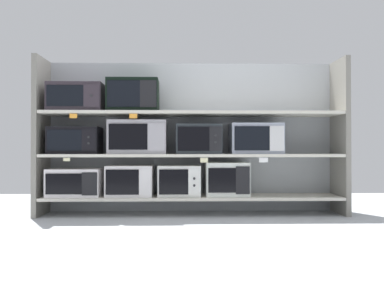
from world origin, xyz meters
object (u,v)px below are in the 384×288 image
Objects in this scene: microwave_5 at (138,137)px; microwave_0 at (76,182)px; microwave_4 at (75,141)px; microwave_8 at (77,98)px; microwave_3 at (227,179)px; microwave_6 at (198,139)px; microwave_9 at (133,96)px; microwave_1 at (130,181)px; microwave_2 at (179,181)px; microwave_7 at (255,139)px.

microwave_0 is at bearing 179.99° from microwave_5.
microwave_4 is 0.43m from microwave_8.
microwave_3 is 0.95× the size of microwave_6.
microwave_5 is 0.42m from microwave_9.
microwave_5 is (0.08, 0.00, 0.44)m from microwave_1.
microwave_1 is 0.99m from microwave_8.
microwave_5 is (0.62, -0.00, 0.45)m from microwave_0.
microwave_5 is at bearing 0.17° from microwave_9.
microwave_1 reaches higher than microwave_0.
microwave_5 is at bearing -179.99° from microwave_3.
microwave_2 is at bearing -179.95° from microwave_3.
microwave_3 is at bearing 0.01° from microwave_4.
microwave_7 is 1.31m from microwave_9.
microwave_3 reaches higher than microwave_2.
microwave_1 is (0.54, -0.00, 0.02)m from microwave_0.
microwave_0 is 1.86m from microwave_7.
microwave_7 reaches higher than microwave_0.
microwave_4 is at bearing 180.00° from microwave_9.
microwave_8 is (-0.61, 0.00, 0.39)m from microwave_5.
microwave_1 is 1.01× the size of microwave_6.
microwave_0 is 1.51m from microwave_3.
microwave_2 is 0.99× the size of microwave_3.
microwave_5 is at bearing 0.01° from microwave_4.
microwave_0 is at bearing 179.98° from microwave_9.
microwave_2 is 0.83× the size of microwave_9.
microwave_0 is at bearing 179.80° from microwave_8.
microwave_4 is 0.98× the size of microwave_9.
microwave_0 is at bearing 1.16° from microwave_4.
microwave_7 is at bearing -0.00° from microwave_5.
microwave_0 is 1.15× the size of microwave_6.
microwave_9 reaches higher than microwave_2.
microwave_5 is at bearing 179.98° from microwave_6.
microwave_8 is at bearing 179.98° from microwave_2.
microwave_7 reaches higher than microwave_2.
microwave_5 is 0.61m from microwave_6.
microwave_6 is at bearing -0.01° from microwave_1.
microwave_1 is 0.80m from microwave_6.
microwave_4 is 0.93× the size of microwave_8.
microwave_3 is at bearing 0.02° from microwave_9.
microwave_3 is at bearing 179.95° from microwave_7.
microwave_3 is 0.75× the size of microwave_5.
microwave_9 is at bearing 179.99° from microwave_2.
microwave_3 is 0.84× the size of microwave_9.
microwave_1 is 0.68m from microwave_4.
microwave_7 is 0.97× the size of microwave_8.
microwave_1 is at bearing -179.98° from microwave_3.
microwave_9 is (-0.66, 0.00, 0.44)m from microwave_6.
microwave_7 is (1.27, 0.00, 0.42)m from microwave_1.
microwave_5 is 1.19m from microwave_7.
microwave_8 reaches higher than microwave_1.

